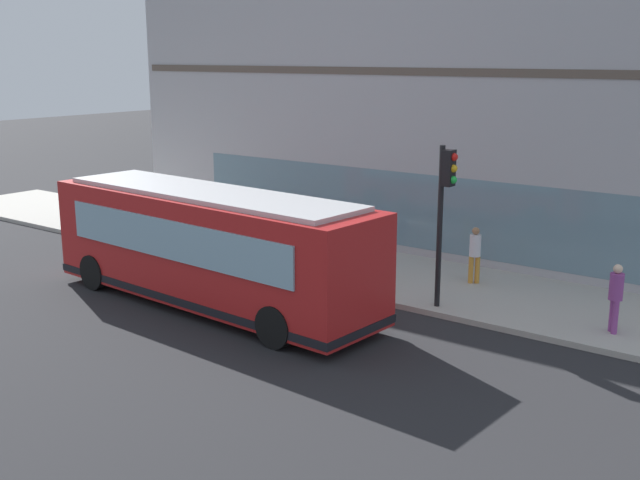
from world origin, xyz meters
The scene contains 11 objects.
ground centered at (0.00, 0.00, 0.00)m, with size 120.00×120.00×0.00m, color #262628.
sidewalk_curb centered at (4.92, 0.00, 0.07)m, with size 4.64×40.00×0.15m, color #B2ADA3.
building_corner centered at (11.61, 0.00, 5.40)m, with size 8.79×23.13×10.81m.
city_bus_nearside centered at (-0.07, 1.08, 1.55)m, with size 3.10×10.17×3.07m.
traffic_light_near_corner centered at (3.05, -4.06, 3.03)m, with size 0.32×0.49×4.14m.
fire_hydrant centered at (4.26, -1.18, 0.51)m, with size 0.35×0.35×0.74m.
pedestrian_walking_along_curb centered at (5.51, -3.77, 1.07)m, with size 0.32×0.32×1.62m.
pedestrian_near_building_entrance centered at (5.11, 0.87, 1.05)m, with size 0.32×0.32×1.58m.
pedestrian_by_light_pole centered at (4.95, 5.07, 1.09)m, with size 0.32×0.32×1.64m.
pedestrian_near_hydrant centered at (3.77, -8.16, 1.09)m, with size 0.32×0.32×1.64m.
newspaper_vending_box centered at (4.64, 2.13, 0.60)m, with size 0.44×0.43×0.90m.
Camera 1 is at (-14.01, -13.02, 6.46)m, focal length 43.67 mm.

